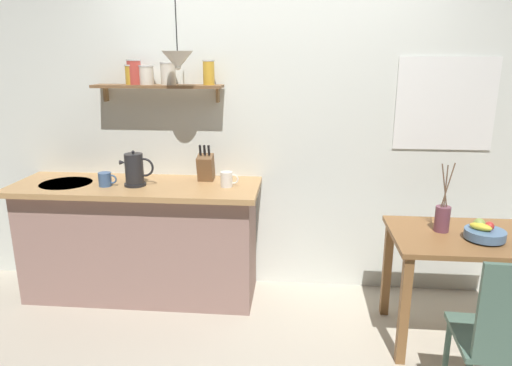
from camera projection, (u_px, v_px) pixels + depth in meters
ground_plane at (267, 321)px, 3.30m from camera, size 14.00×14.00×0.00m
back_wall at (300, 120)px, 3.55m from camera, size 6.80×0.11×2.70m
kitchen_counter at (140, 239)px, 3.57m from camera, size 1.83×0.63×0.91m
wall_shelf at (157, 78)px, 3.40m from camera, size 0.97×0.20×0.31m
dining_table at (463, 255)px, 2.94m from camera, size 0.91×0.66×0.74m
dining_chair_near at (505, 336)px, 2.23m from camera, size 0.43×0.45×0.95m
fruit_bowl at (484, 232)px, 2.82m from camera, size 0.24×0.24×0.13m
twig_vase at (442, 218)px, 2.95m from camera, size 0.09×0.09×0.45m
electric_kettle at (135, 170)px, 3.36m from camera, size 0.25×0.16×0.26m
knife_block at (206, 167)px, 3.50m from camera, size 0.12×0.16×0.28m
coffee_mug_by_sink at (105, 179)px, 3.37m from camera, size 0.13×0.09×0.10m
coffee_mug_spare at (227, 179)px, 3.35m from camera, size 0.13×0.09×0.11m
pendant_lamp at (178, 60)px, 3.16m from camera, size 0.21×0.21×0.49m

